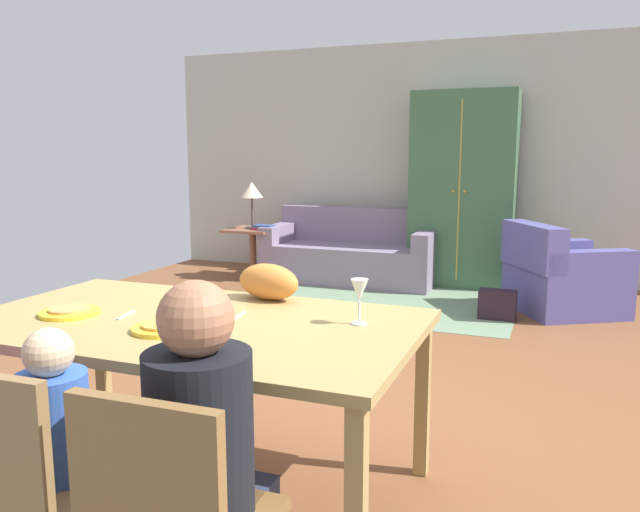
{
  "coord_description": "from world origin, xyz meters",
  "views": [
    {
      "loc": [
        1.22,
        -3.3,
        1.44
      ],
      "look_at": [
        -0.08,
        0.05,
        0.85
      ],
      "focal_mm": 35.06,
      "sensor_mm": 36.0,
      "label": 1
    }
  ],
  "objects_px": {
    "book_lower": "(263,228)",
    "handbag": "(497,305)",
    "dining_table": "(190,334)",
    "side_table": "(253,246)",
    "plate_near_child": "(164,328)",
    "armchair": "(560,278)",
    "wine_glass": "(359,292)",
    "person_woman": "(208,483)",
    "table_lamp": "(252,192)",
    "book_upper": "(264,226)",
    "plate_near_man": "(70,313)",
    "person_child": "(65,476)",
    "couch": "(352,254)",
    "dining_chair_child": "(21,485)",
    "cat": "(268,282)",
    "armoire": "(463,190)"
  },
  "relations": [
    {
      "from": "person_child",
      "to": "side_table",
      "type": "bearing_deg",
      "value": 110.9
    },
    {
      "from": "dining_chair_child",
      "to": "side_table",
      "type": "distance_m",
      "value": 5.54
    },
    {
      "from": "wine_glass",
      "to": "handbag",
      "type": "relative_size",
      "value": 0.58
    },
    {
      "from": "person_child",
      "to": "armoire",
      "type": "bearing_deg",
      "value": 85.74
    },
    {
      "from": "plate_near_child",
      "to": "couch",
      "type": "relative_size",
      "value": 0.13
    },
    {
      "from": "plate_near_child",
      "to": "wine_glass",
      "type": "height_order",
      "value": "wine_glass"
    },
    {
      "from": "wine_glass",
      "to": "book_lower",
      "type": "height_order",
      "value": "wine_glass"
    },
    {
      "from": "person_woman",
      "to": "person_child",
      "type": "bearing_deg",
      "value": -179.43
    },
    {
      "from": "book_upper",
      "to": "wine_glass",
      "type": "bearing_deg",
      "value": -59.13
    },
    {
      "from": "cat",
      "to": "book_upper",
      "type": "bearing_deg",
      "value": 127.13
    },
    {
      "from": "plate_near_man",
      "to": "book_lower",
      "type": "bearing_deg",
      "value": 105.77
    },
    {
      "from": "wine_glass",
      "to": "person_woman",
      "type": "bearing_deg",
      "value": -100.09
    },
    {
      "from": "handbag",
      "to": "plate_near_man",
      "type": "bearing_deg",
      "value": -112.67
    },
    {
      "from": "armchair",
      "to": "plate_near_child",
      "type": "bearing_deg",
      "value": -109.71
    },
    {
      "from": "side_table",
      "to": "book_lower",
      "type": "xyz_separation_m",
      "value": [
        0.17,
        -0.05,
        0.22
      ]
    },
    {
      "from": "table_lamp",
      "to": "side_table",
      "type": "bearing_deg",
      "value": -45.0
    },
    {
      "from": "plate_near_child",
      "to": "couch",
      "type": "xyz_separation_m",
      "value": [
        -0.78,
        4.73,
        -0.47
      ]
    },
    {
      "from": "dining_table",
      "to": "handbag",
      "type": "height_order",
      "value": "dining_table"
    },
    {
      "from": "book_lower",
      "to": "handbag",
      "type": "distance_m",
      "value": 2.86
    },
    {
      "from": "person_child",
      "to": "book_upper",
      "type": "distance_m",
      "value": 5.27
    },
    {
      "from": "plate_near_child",
      "to": "dining_chair_child",
      "type": "distance_m",
      "value": 0.78
    },
    {
      "from": "dining_table",
      "to": "plate_near_man",
      "type": "xyz_separation_m",
      "value": [
        -0.52,
        -0.12,
        0.07
      ]
    },
    {
      "from": "dining_table",
      "to": "armchair",
      "type": "xyz_separation_m",
      "value": [
        1.45,
        3.86,
        -0.38
      ]
    },
    {
      "from": "armchair",
      "to": "book_upper",
      "type": "height_order",
      "value": "armchair"
    },
    {
      "from": "dining_table",
      "to": "handbag",
      "type": "xyz_separation_m",
      "value": [
        0.94,
        3.39,
        -0.57
      ]
    },
    {
      "from": "armchair",
      "to": "armoire",
      "type": "bearing_deg",
      "value": 138.35
    },
    {
      "from": "dining_table",
      "to": "person_child",
      "type": "xyz_separation_m",
      "value": [
        -0.0,
        -0.73,
        -0.27
      ]
    },
    {
      "from": "side_table",
      "to": "table_lamp",
      "type": "relative_size",
      "value": 1.07
    },
    {
      "from": "plate_near_child",
      "to": "wine_glass",
      "type": "relative_size",
      "value": 1.34
    },
    {
      "from": "couch",
      "to": "handbag",
      "type": "bearing_deg",
      "value": -33.86
    },
    {
      "from": "book_upper",
      "to": "armoire",
      "type": "bearing_deg",
      "value": 14.38
    },
    {
      "from": "wine_glass",
      "to": "table_lamp",
      "type": "bearing_deg",
      "value": 122.33
    },
    {
      "from": "person_child",
      "to": "dining_table",
      "type": "bearing_deg",
      "value": 89.92
    },
    {
      "from": "plate_near_child",
      "to": "armchair",
      "type": "distance_m",
      "value": 4.32
    },
    {
      "from": "person_woman",
      "to": "couch",
      "type": "xyz_separation_m",
      "value": [
        -1.3,
        5.28,
        -0.21
      ]
    },
    {
      "from": "dining_chair_child",
      "to": "couch",
      "type": "distance_m",
      "value": 5.51
    },
    {
      "from": "plate_near_child",
      "to": "book_upper",
      "type": "bearing_deg",
      "value": 111.53
    },
    {
      "from": "armchair",
      "to": "side_table",
      "type": "relative_size",
      "value": 2.02
    },
    {
      "from": "wine_glass",
      "to": "side_table",
      "type": "relative_size",
      "value": 0.32
    },
    {
      "from": "cat",
      "to": "table_lamp",
      "type": "xyz_separation_m",
      "value": [
        -2.07,
        3.84,
        0.16
      ]
    },
    {
      "from": "table_lamp",
      "to": "book_upper",
      "type": "distance_m",
      "value": 0.43
    },
    {
      "from": "person_woman",
      "to": "armchair",
      "type": "relative_size",
      "value": 0.95
    },
    {
      "from": "dining_table",
      "to": "dining_chair_child",
      "type": "xyz_separation_m",
      "value": [
        0.0,
        -0.9,
        -0.21
      ]
    },
    {
      "from": "dining_table",
      "to": "side_table",
      "type": "distance_m",
      "value": 4.71
    },
    {
      "from": "wine_glass",
      "to": "armchair",
      "type": "height_order",
      "value": "wine_glass"
    },
    {
      "from": "wine_glass",
      "to": "cat",
      "type": "bearing_deg",
      "value": 153.61
    },
    {
      "from": "plate_near_child",
      "to": "dining_chair_child",
      "type": "height_order",
      "value": "dining_chair_child"
    },
    {
      "from": "table_lamp",
      "to": "book_lower",
      "type": "relative_size",
      "value": 2.45
    },
    {
      "from": "table_lamp",
      "to": "book_upper",
      "type": "bearing_deg",
      "value": -17.46
    },
    {
      "from": "plate_near_child",
      "to": "cat",
      "type": "relative_size",
      "value": 0.78
    }
  ]
}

